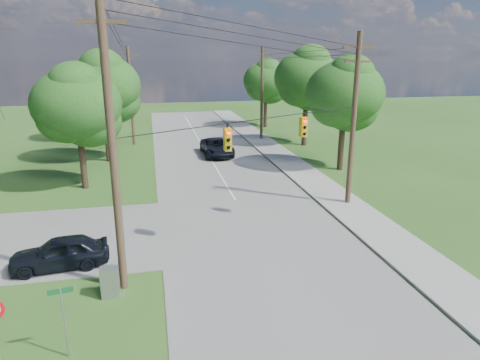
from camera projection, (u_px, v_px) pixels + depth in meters
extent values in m
plane|color=#2E571D|center=(236.00, 280.00, 18.14)|extent=(140.00, 140.00, 0.00)
cube|color=gray|center=(254.00, 230.00, 23.22)|extent=(10.00, 100.00, 0.03)
cube|color=#9C9992|center=(367.00, 220.00, 24.53)|extent=(2.60, 100.00, 0.12)
cylinder|color=#513A29|center=(112.00, 144.00, 15.91)|extent=(0.32, 0.32, 12.00)
cube|color=#513A29|center=(101.00, 22.00, 14.69)|extent=(1.70, 0.12, 0.14)
cylinder|color=#513A29|center=(353.00, 122.00, 25.91)|extent=(0.32, 0.32, 10.50)
cube|color=#513A29|center=(359.00, 47.00, 24.67)|extent=(2.00, 0.12, 0.14)
cube|color=#513A29|center=(358.00, 62.00, 24.90)|extent=(1.70, 0.12, 0.14)
cylinder|color=#513A29|center=(262.00, 94.00, 46.63)|extent=(0.32, 0.32, 10.00)
cube|color=#513A29|center=(262.00, 55.00, 45.47)|extent=(2.00, 0.12, 0.14)
cylinder|color=#513A29|center=(131.00, 97.00, 43.90)|extent=(0.32, 0.32, 10.00)
cube|color=#513A29|center=(128.00, 55.00, 42.74)|extent=(2.00, 0.12, 0.14)
cylinder|color=black|center=(263.00, 28.00, 19.57)|extent=(13.52, 7.63, 1.53)
cylinder|color=black|center=(263.00, 38.00, 19.68)|extent=(13.52, 7.63, 1.53)
cylinder|color=black|center=(263.00, 47.00, 19.80)|extent=(13.52, 7.63, 1.53)
cylinder|color=black|center=(296.00, 52.00, 35.07)|extent=(0.03, 22.00, 0.53)
cylinder|color=black|center=(121.00, 40.00, 28.60)|extent=(0.43, 29.60, 2.03)
cylinder|color=black|center=(296.00, 57.00, 35.18)|extent=(0.03, 22.00, 0.53)
cylinder|color=black|center=(121.00, 47.00, 28.72)|extent=(0.43, 29.60, 2.03)
cylinder|color=black|center=(262.00, 119.00, 20.75)|extent=(13.52, 7.63, 0.04)
cube|color=#E3B80D|center=(228.00, 140.00, 19.47)|extent=(0.32, 0.22, 1.05)
sphere|color=#FF0C05|center=(228.00, 133.00, 19.24)|extent=(0.17, 0.17, 0.17)
cube|color=#E3B80D|center=(227.00, 139.00, 19.70)|extent=(0.32, 0.22, 1.05)
sphere|color=#FF0C05|center=(226.00, 131.00, 19.73)|extent=(0.17, 0.17, 0.17)
cube|color=#E3B80D|center=(304.00, 127.00, 22.80)|extent=(0.32, 0.22, 1.05)
sphere|color=#FF0C05|center=(305.00, 121.00, 22.57)|extent=(0.17, 0.17, 0.17)
cube|color=#E3B80D|center=(302.00, 126.00, 23.02)|extent=(0.32, 0.22, 1.05)
sphere|color=#FF0C05|center=(302.00, 120.00, 23.05)|extent=(0.17, 0.17, 0.17)
cylinder|color=#3E2C1F|center=(83.00, 167.00, 30.21)|extent=(0.45, 0.45, 3.15)
ellipsoid|color=#204B16|center=(77.00, 104.00, 28.97)|extent=(6.00, 6.00, 4.92)
cylinder|color=#3E2C1F|center=(108.00, 142.00, 37.86)|extent=(0.50, 0.50, 3.50)
ellipsoid|color=#204B16|center=(103.00, 86.00, 36.49)|extent=(6.40, 6.40, 5.25)
cylinder|color=#3E2C1F|center=(97.00, 126.00, 46.88)|extent=(0.48, 0.47, 3.32)
ellipsoid|color=#204B16|center=(93.00, 83.00, 45.57)|extent=(6.00, 6.00, 4.92)
cylinder|color=#3E2C1F|center=(341.00, 150.00, 35.04)|extent=(0.48, 0.48, 3.32)
ellipsoid|color=#204B16|center=(345.00, 93.00, 33.74)|extent=(6.20, 6.20, 5.08)
cylinder|color=#3E2C1F|center=(305.00, 128.00, 44.48)|extent=(0.52, 0.52, 3.67)
ellipsoid|color=#204B16|center=(307.00, 78.00, 43.03)|extent=(6.60, 6.60, 5.41)
cylinder|color=#3E2C1F|center=(265.00, 115.00, 55.62)|extent=(0.45, 0.45, 3.15)
ellipsoid|color=#204B16|center=(266.00, 81.00, 54.38)|extent=(5.80, 5.80, 4.76)
imported|color=black|center=(60.00, 252.00, 19.01)|extent=(4.35, 2.11, 1.43)
imported|color=black|center=(217.00, 147.00, 40.15)|extent=(2.71, 5.69, 1.57)
cube|color=gray|center=(110.00, 282.00, 16.78)|extent=(0.69, 0.50, 1.25)
cylinder|color=gray|center=(65.00, 323.00, 13.23)|extent=(0.06, 0.06, 2.45)
cube|color=#135627|center=(60.00, 291.00, 12.91)|extent=(0.73, 0.14, 0.18)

